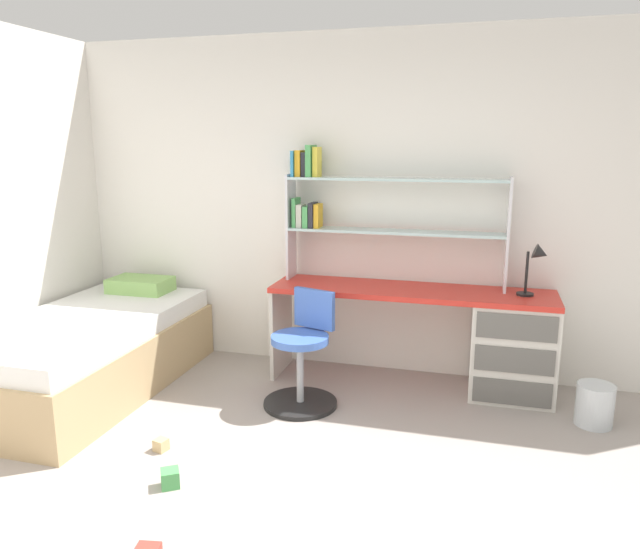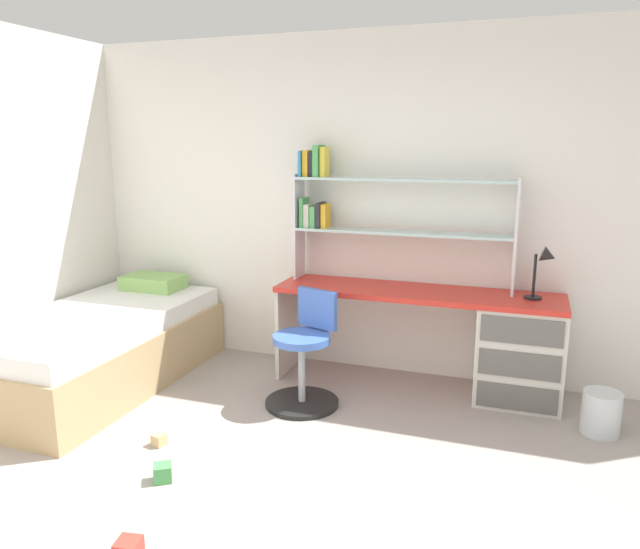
# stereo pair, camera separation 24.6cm
# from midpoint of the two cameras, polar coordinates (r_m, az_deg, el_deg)

# --- Properties ---
(room_shell) EXTENTS (6.09, 6.14, 2.65)m
(room_shell) POSITION_cam_midpoint_polar(r_m,az_deg,el_deg) (4.00, -14.51, 5.05)
(room_shell) COLOR white
(room_shell) RESTS_ON ground_plane
(desk) EXTENTS (2.09, 0.52, 0.75)m
(desk) POSITION_cam_midpoint_polar(r_m,az_deg,el_deg) (4.51, 17.69, -6.16)
(desk) COLOR red
(desk) RESTS_ON ground_plane
(bookshelf_hutch) EXTENTS (1.67, 0.22, 1.05)m
(bookshelf_hutch) POSITION_cam_midpoint_polar(r_m,az_deg,el_deg) (4.57, 6.47, 6.60)
(bookshelf_hutch) COLOR silver
(bookshelf_hutch) RESTS_ON desk
(desk_lamp) EXTENTS (0.20, 0.17, 0.38)m
(desk_lamp) POSITION_cam_midpoint_polar(r_m,az_deg,el_deg) (4.36, 22.24, 0.88)
(desk_lamp) COLOR black
(desk_lamp) RESTS_ON desk
(swivel_chair) EXTENTS (0.52, 0.52, 0.81)m
(swivel_chair) POSITION_cam_midpoint_polar(r_m,az_deg,el_deg) (4.21, 0.19, -8.24)
(swivel_chair) COLOR black
(swivel_chair) RESTS_ON ground_plane
(bed_platform) EXTENTS (1.07, 2.02, 0.69)m
(bed_platform) POSITION_cam_midpoint_polar(r_m,az_deg,el_deg) (4.84, -19.09, -6.61)
(bed_platform) COLOR tan
(bed_platform) RESTS_ON ground_plane
(waste_bin) EXTENTS (0.24, 0.24, 0.28)m
(waste_bin) POSITION_cam_midpoint_polar(r_m,az_deg,el_deg) (4.32, 26.83, -11.74)
(waste_bin) COLOR silver
(waste_bin) RESTS_ON ground_plane
(toy_block_green_0) EXTENTS (0.13, 0.13, 0.10)m
(toy_block_green_0) POSITION_cam_midpoint_polar(r_m,az_deg,el_deg) (3.51, -12.79, -18.04)
(toy_block_green_0) COLOR #479E51
(toy_block_green_0) RESTS_ON ground_plane
(toy_block_natural_2) EXTENTS (0.09, 0.09, 0.07)m
(toy_block_natural_2) POSITION_cam_midpoint_polar(r_m,az_deg,el_deg) (3.88, -13.33, -15.15)
(toy_block_natural_2) COLOR tan
(toy_block_natural_2) RESTS_ON ground_plane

